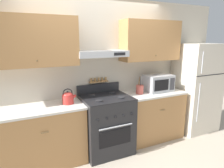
% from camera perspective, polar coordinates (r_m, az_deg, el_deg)
% --- Properties ---
extents(ground_plane, '(16.00, 16.00, 0.00)m').
position_cam_1_polar(ground_plane, '(3.43, 0.27, -20.30)').
color(ground_plane, '#B2A38E').
extents(wall_back, '(5.20, 0.46, 2.55)m').
position_cam_1_polar(wall_back, '(3.42, -4.19, 6.00)').
color(wall_back, beige).
rests_on(wall_back, ground_plane).
extents(counter_left, '(1.22, 0.62, 0.91)m').
position_cam_1_polar(counter_left, '(3.24, -19.10, -13.93)').
color(counter_left, '#AD7A47').
rests_on(counter_left, ground_plane).
extents(counter_right, '(1.16, 0.62, 0.91)m').
position_cam_1_polar(counter_right, '(3.92, 11.24, -8.65)').
color(counter_right, '#AD7A47').
rests_on(counter_right, ground_plane).
extents(stove_range, '(0.78, 0.72, 1.10)m').
position_cam_1_polar(stove_range, '(3.41, -1.68, -11.30)').
color(stove_range, '#232326').
rests_on(stove_range, ground_plane).
extents(refrigerator, '(0.82, 0.71, 1.78)m').
position_cam_1_polar(refrigerator, '(4.46, 22.89, -0.94)').
color(refrigerator, beige).
rests_on(refrigerator, ground_plane).
extents(tea_kettle, '(0.22, 0.17, 0.24)m').
position_cam_1_polar(tea_kettle, '(3.10, -12.47, -3.82)').
color(tea_kettle, red).
rests_on(tea_kettle, counter_left).
extents(microwave, '(0.51, 0.36, 0.31)m').
position_cam_1_polar(microwave, '(3.85, 13.05, 0.29)').
color(microwave, '#ADAFB5').
rests_on(microwave, counter_right).
extents(utensil_crock, '(0.13, 0.13, 0.31)m').
position_cam_1_polar(utensil_crock, '(3.61, 7.94, -1.48)').
color(utensil_crock, '#B24C42').
rests_on(utensil_crock, counter_right).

